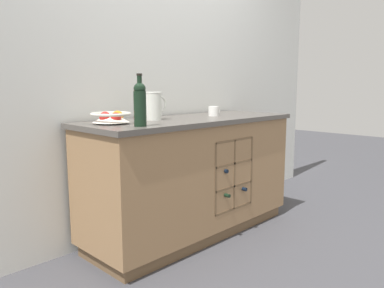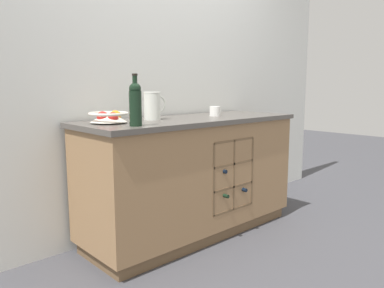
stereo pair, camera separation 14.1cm
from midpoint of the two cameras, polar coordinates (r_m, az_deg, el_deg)
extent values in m
plane|color=#424247|center=(3.06, -1.35, -13.31)|extent=(14.00, 14.00, 0.00)
cube|color=silver|center=(3.11, -6.32, 11.04)|extent=(4.40, 0.06, 2.55)
cube|color=brown|center=(3.04, -1.36, -12.53)|extent=(1.68, 0.54, 0.09)
cube|color=#99724C|center=(2.91, -1.39, -4.45)|extent=(1.74, 0.60, 0.79)
cube|color=#514C47|center=(2.84, -1.42, 3.65)|extent=(1.78, 0.64, 0.03)
cube|color=brown|center=(2.88, 3.52, -4.41)|extent=(0.43, 0.01, 0.53)
cube|color=brown|center=(2.69, 1.33, -5.35)|extent=(0.02, 0.10, 0.53)
cube|color=brown|center=(3.01, 6.97, -3.87)|extent=(0.02, 0.10, 0.53)
cube|color=brown|center=(2.92, 4.26, -9.62)|extent=(0.43, 0.10, 0.02)
cube|color=brown|center=(2.87, 4.30, -6.28)|extent=(0.43, 0.10, 0.02)
cube|color=brown|center=(2.83, 4.34, -2.84)|extent=(0.43, 0.10, 0.02)
cube|color=brown|center=(2.80, 4.38, 0.70)|extent=(0.43, 0.10, 0.02)
cube|color=brown|center=(2.85, 4.32, -4.57)|extent=(0.02, 0.10, 0.53)
cylinder|color=black|center=(2.86, 1.41, -7.21)|extent=(0.07, 0.20, 0.07)
cylinder|color=black|center=(2.77, 3.59, -7.76)|extent=(0.03, 0.09, 0.03)
cylinder|color=black|center=(3.03, 3.94, -6.26)|extent=(0.08, 0.21, 0.08)
cylinder|color=black|center=(2.94, 6.20, -6.77)|extent=(0.03, 0.09, 0.03)
cylinder|color=black|center=(2.82, 1.32, -3.67)|extent=(0.08, 0.18, 0.08)
cylinder|color=black|center=(2.74, 3.32, -4.08)|extent=(0.03, 0.08, 0.03)
cylinder|color=silver|center=(2.47, -13.81, 3.13)|extent=(0.12, 0.12, 0.01)
cone|color=silver|center=(2.47, -13.84, 3.96)|extent=(0.24, 0.24, 0.06)
torus|color=silver|center=(2.46, -13.86, 4.47)|extent=(0.26, 0.26, 0.02)
sphere|color=red|center=(2.42, -13.18, 3.91)|extent=(0.07, 0.07, 0.07)
sphere|color=red|center=(2.44, -14.72, 3.94)|extent=(0.07, 0.07, 0.07)
sphere|color=orange|center=(2.50, -12.86, 4.13)|extent=(0.07, 0.07, 0.07)
cylinder|color=silver|center=(2.67, -7.44, 5.75)|extent=(0.12, 0.12, 0.20)
torus|color=silver|center=(2.67, -7.48, 7.79)|extent=(0.12, 0.12, 0.01)
torus|color=silver|center=(2.71, -6.42, 6.02)|extent=(0.12, 0.01, 0.12)
cylinder|color=white|center=(3.02, 1.97, 5.03)|extent=(0.08, 0.08, 0.08)
torus|color=white|center=(3.05, 2.53, 5.09)|extent=(0.06, 0.01, 0.06)
cylinder|color=black|center=(2.27, -9.70, 5.31)|extent=(0.08, 0.08, 0.21)
sphere|color=black|center=(2.26, -9.78, 8.30)|extent=(0.07, 0.07, 0.07)
cylinder|color=black|center=(2.26, -9.80, 9.10)|extent=(0.03, 0.03, 0.09)
cylinder|color=black|center=(2.26, -9.84, 10.39)|extent=(0.03, 0.03, 0.01)
camera|label=1|loc=(0.07, -91.41, -0.22)|focal=35.00mm
camera|label=2|loc=(0.07, 88.59, 0.22)|focal=35.00mm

